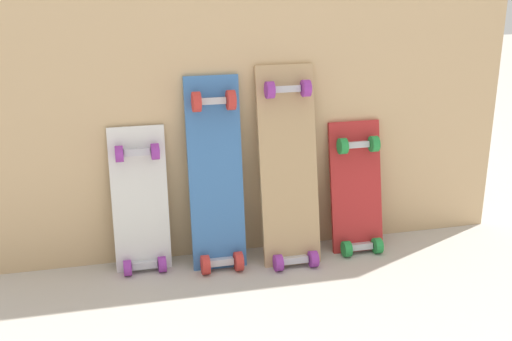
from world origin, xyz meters
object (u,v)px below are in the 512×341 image
skateboard_red (357,195)px  skateboard_blue (216,182)px  skateboard_white (141,208)px  skateboard_natural (289,175)px

skateboard_red → skateboard_blue: bearing=-179.5°
skateboard_blue → skateboard_red: (0.55, 0.00, -0.10)m
skateboard_white → skateboard_natural: 0.56m
skateboard_white → skateboard_blue: size_ratio=0.78×
skateboard_blue → skateboard_red: size_ratio=1.34×
skateboard_blue → skateboard_white: bearing=173.7°
skateboard_blue → skateboard_natural: bearing=-3.9°
skateboard_white → skateboard_red: bearing=-1.8°
skateboard_white → skateboard_natural: skateboard_natural is taller
skateboard_white → skateboard_blue: 0.29m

